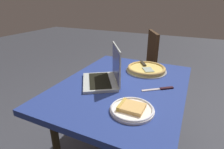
{
  "coord_description": "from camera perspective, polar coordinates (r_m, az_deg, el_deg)",
  "views": [
    {
      "loc": [
        1.03,
        0.4,
        1.27
      ],
      "look_at": [
        0.06,
        -0.06,
        0.81
      ],
      "focal_mm": 28.54,
      "sensor_mm": 36.0,
      "label": 1
    }
  ],
  "objects": [
    {
      "name": "dining_table",
      "position": [
        1.27,
        3.44,
        -6.34
      ],
      "size": [
        1.08,
        0.82,
        0.73
      ],
      "color": "navy",
      "rests_on": "ground_plane"
    },
    {
      "name": "laptop",
      "position": [
        1.22,
        -2.11,
        -0.24
      ],
      "size": [
        0.38,
        0.36,
        0.26
      ],
      "color": "#B4BBB7",
      "rests_on": "dining_table"
    },
    {
      "name": "pizza_plate",
      "position": [
        0.94,
        6.35,
        -10.88
      ],
      "size": [
        0.23,
        0.23,
        0.04
      ],
      "color": "white",
      "rests_on": "dining_table"
    },
    {
      "name": "pizza_tray",
      "position": [
        1.46,
        10.92,
        1.8
      ],
      "size": [
        0.32,
        0.32,
        0.04
      ],
      "color": "#98999F",
      "rests_on": "dining_table"
    },
    {
      "name": "table_knife",
      "position": [
        1.2,
        15.4,
        -4.45
      ],
      "size": [
        0.15,
        0.18,
        0.01
      ],
      "color": "beige",
      "rests_on": "dining_table"
    },
    {
      "name": "chair_near",
      "position": [
        2.26,
        9.61,
        3.52
      ],
      "size": [
        0.56,
        0.56,
        0.92
      ],
      "color": "#3E2919",
      "rests_on": "ground_plane"
    }
  ]
}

